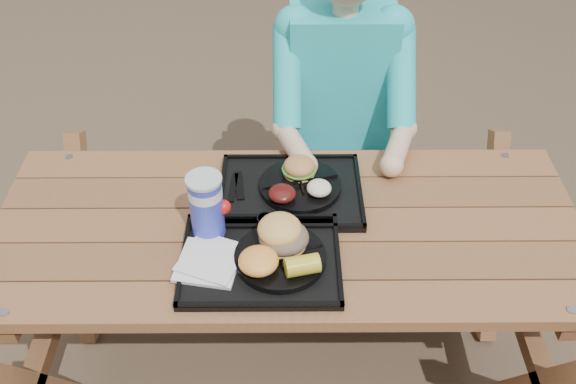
{
  "coord_description": "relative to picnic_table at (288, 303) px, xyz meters",
  "views": [
    {
      "loc": [
        -0.01,
        -1.41,
        2.1
      ],
      "look_at": [
        0.0,
        0.0,
        0.88
      ],
      "focal_mm": 40.0,
      "sensor_mm": 36.0,
      "label": 1
    }
  ],
  "objects": [
    {
      "name": "plate_far",
      "position": [
        0.04,
        0.15,
        0.41
      ],
      "size": [
        0.26,
        0.26,
        0.02
      ],
      "primitive_type": "cylinder",
      "color": "black",
      "rests_on": "tray_far"
    },
    {
      "name": "cutlery_far",
      "position": [
        -0.15,
        0.16,
        0.4
      ],
      "size": [
        0.04,
        0.14,
        0.01
      ],
      "primitive_type": "cube",
      "rotation": [
        0.0,
        0.0,
        0.11
      ],
      "color": "black",
      "rests_on": "tray_far"
    },
    {
      "name": "diner",
      "position": [
        0.2,
        0.65,
        0.27
      ],
      "size": [
        0.48,
        0.84,
        1.28
      ],
      "primitive_type": null,
      "color": "#1CCAC8",
      "rests_on": "ground"
    },
    {
      "name": "potato_salad",
      "position": [
        0.1,
        0.1,
        0.44
      ],
      "size": [
        0.08,
        0.08,
        0.04
      ],
      "primitive_type": "ellipsoid",
      "color": "white",
      "rests_on": "plate_far"
    },
    {
      "name": "baked_beans",
      "position": [
        -0.02,
        0.07,
        0.43
      ],
      "size": [
        0.09,
        0.09,
        0.04
      ],
      "primitive_type": "ellipsoid",
      "color": "#4C110F",
      "rests_on": "plate_far"
    },
    {
      "name": "picnic_table",
      "position": [
        0.0,
        0.0,
        0.0
      ],
      "size": [
        1.8,
        1.49,
        0.75
      ],
      "primitive_type": null,
      "color": "#999999",
      "rests_on": "ground"
    },
    {
      "name": "condiment_bbq",
      "position": [
        -0.07,
        -0.02,
        0.41
      ],
      "size": [
        0.05,
        0.05,
        0.03
      ],
      "primitive_type": "cylinder",
      "color": "black",
      "rests_on": "tray_near"
    },
    {
      "name": "burger",
      "position": [
        0.04,
        0.19,
        0.46
      ],
      "size": [
        0.1,
        0.1,
        0.09
      ],
      "primitive_type": null,
      "color": "#BE7E43",
      "rests_on": "plate_far"
    },
    {
      "name": "condiment_mustard",
      "position": [
        -0.02,
        -0.03,
        0.41
      ],
      "size": [
        0.06,
        0.06,
        0.03
      ],
      "primitive_type": "cylinder",
      "color": "yellow",
      "rests_on": "tray_near"
    },
    {
      "name": "tray_far",
      "position": [
        0.01,
        0.14,
        0.39
      ],
      "size": [
        0.45,
        0.35,
        0.02
      ],
      "primitive_type": "cube",
      "color": "black",
      "rests_on": "picnic_table"
    },
    {
      "name": "tray_near",
      "position": [
        -0.08,
        -0.16,
        0.39
      ],
      "size": [
        0.45,
        0.35,
        0.02
      ],
      "primitive_type": "cube",
      "color": "black",
      "rests_on": "picnic_table"
    },
    {
      "name": "corn_cob",
      "position": [
        0.04,
        -0.23,
        0.44
      ],
      "size": [
        0.11,
        0.11,
        0.05
      ],
      "primitive_type": null,
      "rotation": [
        0.0,
        0.0,
        0.23
      ],
      "color": "yellow",
      "rests_on": "plate_near"
    },
    {
      "name": "napkin_stack",
      "position": [
        -0.22,
        -0.18,
        0.4
      ],
      "size": [
        0.2,
        0.2,
        0.02
      ],
      "primitive_type": "cube",
      "rotation": [
        0.0,
        0.0,
        -0.18
      ],
      "color": "silver",
      "rests_on": "tray_near"
    },
    {
      "name": "sandwich",
      "position": [
        -0.01,
        -0.12,
        0.48
      ],
      "size": [
        0.13,
        0.13,
        0.14
      ],
      "primitive_type": null,
      "color": "#EFAE54",
      "rests_on": "plate_near"
    },
    {
      "name": "plate_near",
      "position": [
        -0.02,
        -0.16,
        0.41
      ],
      "size": [
        0.26,
        0.26,
        0.02
      ],
      "primitive_type": "cylinder",
      "color": "black",
      "rests_on": "tray_near"
    },
    {
      "name": "mac_cheese",
      "position": [
        -0.08,
        -0.21,
        0.44
      ],
      "size": [
        0.11,
        0.11,
        0.06
      ],
      "primitive_type": "ellipsoid",
      "color": "#FFAA43",
      "rests_on": "plate_near"
    },
    {
      "name": "ground",
      "position": [
        0.0,
        0.0,
        -0.38
      ],
      "size": [
        60.0,
        60.0,
        0.0
      ],
      "primitive_type": "plane",
      "color": "#999999",
      "rests_on": "ground"
    },
    {
      "name": "soda_cup",
      "position": [
        -0.23,
        -0.05,
        0.49
      ],
      "size": [
        0.1,
        0.1,
        0.2
      ],
      "primitive_type": "cylinder",
      "color": "#1827B8",
      "rests_on": "tray_near"
    }
  ]
}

